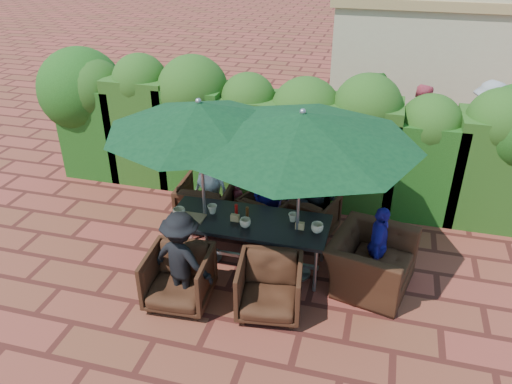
% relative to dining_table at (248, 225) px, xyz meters
% --- Properties ---
extents(ground, '(80.00, 80.00, 0.00)m').
position_rel_dining_table_xyz_m(ground, '(-0.13, -0.08, -0.67)').
color(ground, maroon).
rests_on(ground, ground).
extents(dining_table, '(2.25, 0.90, 0.75)m').
position_rel_dining_table_xyz_m(dining_table, '(0.00, 0.00, 0.00)').
color(dining_table, black).
rests_on(dining_table, ground).
extents(umbrella_left, '(2.52, 2.52, 2.46)m').
position_rel_dining_table_xyz_m(umbrella_left, '(-0.64, 0.00, 1.54)').
color(umbrella_left, gray).
rests_on(umbrella_left, ground).
extents(umbrella_right, '(2.99, 2.99, 2.46)m').
position_rel_dining_table_xyz_m(umbrella_right, '(0.70, -0.04, 1.54)').
color(umbrella_right, gray).
rests_on(umbrella_right, ground).
extents(chair_far_left, '(0.87, 0.82, 0.87)m').
position_rel_dining_table_xyz_m(chair_far_left, '(-0.94, 0.86, -0.24)').
color(chair_far_left, black).
rests_on(chair_far_left, ground).
extents(chair_far_mid, '(0.93, 0.91, 0.75)m').
position_rel_dining_table_xyz_m(chair_far_mid, '(0.06, 0.87, -0.30)').
color(chair_far_mid, black).
rests_on(chair_far_mid, ground).
extents(chair_far_right, '(0.88, 0.85, 0.74)m').
position_rel_dining_table_xyz_m(chair_far_right, '(0.74, 1.07, -0.30)').
color(chair_far_right, black).
rests_on(chair_far_right, ground).
extents(chair_near_left, '(0.85, 0.80, 0.83)m').
position_rel_dining_table_xyz_m(chair_near_left, '(-0.65, -1.01, -0.26)').
color(chair_near_left, black).
rests_on(chair_near_left, ground).
extents(chair_near_right, '(0.89, 0.85, 0.82)m').
position_rel_dining_table_xyz_m(chair_near_right, '(0.53, -0.88, -0.26)').
color(chair_near_right, black).
rests_on(chair_near_right, ground).
extents(chair_end_right, '(1.00, 1.30, 1.01)m').
position_rel_dining_table_xyz_m(chair_end_right, '(1.72, -0.01, -0.17)').
color(chair_end_right, black).
rests_on(chair_end_right, ground).
extents(adult_far_left, '(0.70, 0.52, 1.27)m').
position_rel_dining_table_xyz_m(adult_far_left, '(-0.89, 0.94, -0.04)').
color(adult_far_left, silver).
rests_on(adult_far_left, ground).
extents(adult_far_mid, '(0.56, 0.52, 1.27)m').
position_rel_dining_table_xyz_m(adult_far_mid, '(0.03, 1.01, -0.04)').
color(adult_far_mid, '#1F1B92').
rests_on(adult_far_mid, ground).
extents(adult_far_right, '(0.71, 0.50, 1.36)m').
position_rel_dining_table_xyz_m(adult_far_right, '(0.77, 1.03, 0.01)').
color(adult_far_right, black).
rests_on(adult_far_right, ground).
extents(adult_near_left, '(0.92, 0.59, 1.33)m').
position_rel_dining_table_xyz_m(adult_near_left, '(-0.59, -0.98, -0.01)').
color(adult_near_left, black).
rests_on(adult_near_left, ground).
extents(adult_end_right, '(0.36, 0.69, 1.16)m').
position_rel_dining_table_xyz_m(adult_end_right, '(1.79, 0.09, -0.09)').
color(adult_end_right, '#1F1B92').
rests_on(adult_end_right, ground).
extents(child_left, '(0.31, 0.27, 0.74)m').
position_rel_dining_table_xyz_m(child_left, '(-0.48, 1.06, -0.31)').
color(child_left, '#D34A60').
rests_on(child_left, ground).
extents(child_right, '(0.33, 0.28, 0.88)m').
position_rel_dining_table_xyz_m(child_right, '(0.36, 0.97, -0.24)').
color(child_right, '#764BA3').
rests_on(child_right, ground).
extents(pedestrian_a, '(1.76, 1.58, 1.88)m').
position_rel_dining_table_xyz_m(pedestrian_a, '(1.42, 4.00, 0.26)').
color(pedestrian_a, '#2C8624').
rests_on(pedestrian_a, ground).
extents(pedestrian_b, '(0.84, 0.57, 1.65)m').
position_rel_dining_table_xyz_m(pedestrian_b, '(2.31, 4.18, 0.15)').
color(pedestrian_b, '#D34A60').
rests_on(pedestrian_b, ground).
extents(pedestrian_c, '(1.16, 1.24, 1.83)m').
position_rel_dining_table_xyz_m(pedestrian_c, '(3.55, 4.12, 0.24)').
color(pedestrian_c, gray).
rests_on(pedestrian_c, ground).
extents(cup_a, '(0.18, 0.18, 0.14)m').
position_rel_dining_table_xyz_m(cup_a, '(-0.96, -0.17, 0.15)').
color(cup_a, beige).
rests_on(cup_a, dining_table).
extents(cup_b, '(0.14, 0.14, 0.13)m').
position_rel_dining_table_xyz_m(cup_b, '(-0.55, 0.05, 0.14)').
color(cup_b, beige).
rests_on(cup_b, dining_table).
extents(cup_c, '(0.16, 0.16, 0.12)m').
position_rel_dining_table_xyz_m(cup_c, '(0.01, -0.17, 0.14)').
color(cup_c, beige).
rests_on(cup_c, dining_table).
extents(cup_d, '(0.13, 0.13, 0.12)m').
position_rel_dining_table_xyz_m(cup_d, '(0.61, 0.14, 0.14)').
color(cup_d, beige).
rests_on(cup_d, dining_table).
extents(cup_e, '(0.17, 0.17, 0.13)m').
position_rel_dining_table_xyz_m(cup_e, '(0.97, -0.05, 0.14)').
color(cup_e, beige).
rests_on(cup_e, dining_table).
extents(ketchup_bottle, '(0.04, 0.04, 0.17)m').
position_rel_dining_table_xyz_m(ketchup_bottle, '(-0.20, 0.09, 0.16)').
color(ketchup_bottle, '#B20C0A').
rests_on(ketchup_bottle, dining_table).
extents(sauce_bottle, '(0.04, 0.04, 0.17)m').
position_rel_dining_table_xyz_m(sauce_bottle, '(-0.03, 0.07, 0.16)').
color(sauce_bottle, '#4C230C').
rests_on(sauce_bottle, dining_table).
extents(serving_tray, '(0.35, 0.25, 0.02)m').
position_rel_dining_table_xyz_m(serving_tray, '(-0.78, -0.15, 0.08)').
color(serving_tray, olive).
rests_on(serving_tray, dining_table).
extents(number_block_left, '(0.12, 0.06, 0.10)m').
position_rel_dining_table_xyz_m(number_block_left, '(-0.17, -0.06, 0.13)').
color(number_block_left, tan).
rests_on(number_block_left, dining_table).
extents(number_block_right, '(0.12, 0.06, 0.10)m').
position_rel_dining_table_xyz_m(number_block_right, '(0.73, -0.03, 0.13)').
color(number_block_right, tan).
rests_on(number_block_right, dining_table).
extents(hedge_wall, '(9.10, 1.60, 2.43)m').
position_rel_dining_table_xyz_m(hedge_wall, '(-0.36, 2.24, 0.63)').
color(hedge_wall, '#173C10').
rests_on(hedge_wall, ground).
extents(building, '(6.20, 3.08, 3.20)m').
position_rel_dining_table_xyz_m(building, '(3.37, 6.91, 0.93)').
color(building, '#C6BA93').
rests_on(building, ground).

